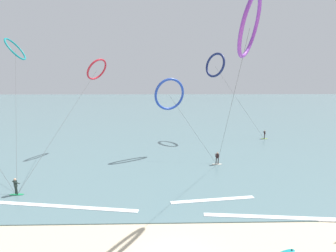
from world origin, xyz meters
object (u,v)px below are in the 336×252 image
(kite_cobalt, at_px, (170,94))
(kite_violet, at_px, (250,26))
(kite_crimson, at_px, (97,70))
(surfer_lime, at_px, (265,135))
(kite_navy, at_px, (215,65))
(kite_teal, at_px, (15,49))
(surfer_ivory, at_px, (217,159))
(surfer_emerald, at_px, (16,188))

(kite_cobalt, distance_m, kite_violet, 17.93)
(kite_crimson, height_order, kite_violet, kite_violet)
(kite_cobalt, bearing_deg, surfer_lime, -178.66)
(surfer_lime, height_order, kite_crimson, kite_crimson)
(kite_navy, distance_m, kite_teal, 36.82)
(surfer_ivory, bearing_deg, kite_teal, -23.34)
(kite_crimson, relative_size, kite_teal, 0.72)
(kite_cobalt, relative_size, kite_teal, 0.45)
(kite_navy, bearing_deg, kite_crimson, -103.98)
(kite_crimson, bearing_deg, surfer_emerald, 12.28)
(surfer_lime, bearing_deg, kite_teal, -61.43)
(surfer_emerald, bearing_deg, kite_cobalt, 75.50)
(kite_crimson, distance_m, kite_teal, 18.26)
(kite_crimson, bearing_deg, surfer_ivory, 91.29)
(surfer_emerald, bearing_deg, kite_teal, 152.47)
(surfer_emerald, xyz_separation_m, kite_crimson, (4.05, 16.46, 12.09))
(surfer_ivory, bearing_deg, surfer_emerald, 21.65)
(surfer_ivory, distance_m, kite_violet, 18.07)
(surfer_ivory, relative_size, kite_cobalt, 0.15)
(kite_cobalt, height_order, kite_crimson, kite_crimson)
(surfer_lime, distance_m, kite_teal, 49.22)
(surfer_lime, relative_size, kite_violet, 0.10)
(surfer_lime, height_order, kite_cobalt, kite_cobalt)
(surfer_emerald, height_order, kite_crimson, kite_crimson)
(surfer_lime, distance_m, kite_crimson, 33.06)
(surfer_ivory, bearing_deg, surfer_lime, -130.44)
(surfer_emerald, height_order, surfer_lime, same)
(kite_crimson, relative_size, kite_navy, 1.14)
(kite_violet, bearing_deg, kite_crimson, -108.03)
(kite_teal, bearing_deg, kite_cobalt, -114.45)
(surfer_ivory, bearing_deg, kite_crimson, -24.14)
(kite_cobalt, xyz_separation_m, kite_violet, (5.81, -15.85, 6.06))
(kite_violet, bearing_deg, surfer_lime, -177.33)
(surfer_emerald, distance_m, kite_cobalt, 22.01)
(kite_cobalt, xyz_separation_m, kite_crimson, (-11.36, 3.17, 3.72))
(surfer_ivory, distance_m, surfer_lime, 19.03)
(kite_teal, bearing_deg, kite_navy, -93.25)
(surfer_lime, distance_m, kite_cobalt, 22.59)
(kite_navy, bearing_deg, kite_teal, -123.65)
(kite_crimson, bearing_deg, kite_navy, 136.84)
(kite_crimson, xyz_separation_m, kite_teal, (-16.40, 7.01, 3.92))
(kite_navy, height_order, kite_violet, kite_violet)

